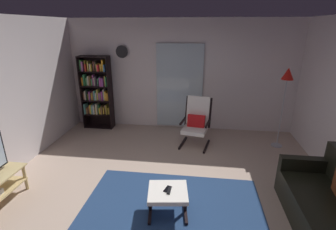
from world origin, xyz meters
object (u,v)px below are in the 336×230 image
at_px(tv_remote, 169,191).
at_px(cell_phone, 168,189).
at_px(bookshelf_near_tv, 96,91).
at_px(floor_lamp_by_shelf, 287,81).
at_px(ottoman, 168,194).
at_px(wall_clock, 122,52).
at_px(lounge_armchair, 196,120).

height_order(tv_remote, cell_phone, tv_remote).
relative_size(bookshelf_near_tv, floor_lamp_by_shelf, 1.06).
bearing_deg(bookshelf_near_tv, ottoman, -53.47).
bearing_deg(ottoman, tv_remote, -34.76).
bearing_deg(floor_lamp_by_shelf, tv_remote, -130.92).
bearing_deg(cell_phone, bookshelf_near_tv, 144.32).
distance_m(ottoman, tv_remote, 0.08).
relative_size(bookshelf_near_tv, ottoman, 3.05).
distance_m(tv_remote, floor_lamp_by_shelf, 3.26).
xyz_separation_m(bookshelf_near_tv, ottoman, (2.13, -2.87, -0.64)).
bearing_deg(wall_clock, floor_lamp_by_shelf, -11.84).
relative_size(ottoman, floor_lamp_by_shelf, 0.35).
bearing_deg(tv_remote, ottoman, 147.57).
distance_m(floor_lamp_by_shelf, wall_clock, 3.64).
bearing_deg(wall_clock, tv_remote, -63.84).
bearing_deg(lounge_armchair, floor_lamp_by_shelf, 3.64).
height_order(bookshelf_near_tv, ottoman, bookshelf_near_tv).
distance_m(lounge_armchair, cell_phone, 2.22).
bearing_deg(cell_phone, lounge_armchair, 99.21).
bearing_deg(floor_lamp_by_shelf, wall_clock, 168.16).
xyz_separation_m(ottoman, wall_clock, (-1.49, 3.06, 1.55)).
bearing_deg(tv_remote, bookshelf_near_tv, 128.98).
xyz_separation_m(tv_remote, wall_clock, (-1.51, 3.08, 1.48)).
bearing_deg(floor_lamp_by_shelf, bookshelf_near_tv, 172.46).
distance_m(lounge_armchair, tv_remote, 2.25).
height_order(lounge_armchair, tv_remote, lounge_armchair).
relative_size(bookshelf_near_tv, cell_phone, 12.64).
relative_size(bookshelf_near_tv, tv_remote, 12.29).
xyz_separation_m(lounge_armchair, tv_remote, (-0.30, -2.23, -0.16)).
relative_size(bookshelf_near_tv, lounge_armchair, 1.73).
height_order(tv_remote, floor_lamp_by_shelf, floor_lamp_by_shelf).
height_order(lounge_armchair, cell_phone, lounge_armchair).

